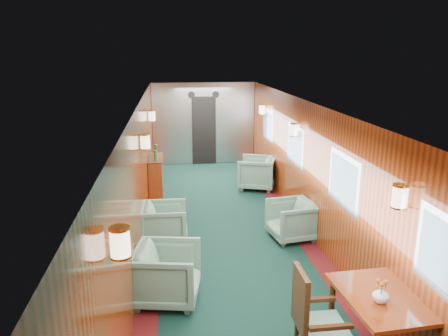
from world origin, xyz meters
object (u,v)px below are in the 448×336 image
at_px(dining_table, 380,307).
at_px(credenza, 156,176).
at_px(armchair_right_near, 291,220).
at_px(armchair_left_near, 167,274).
at_px(side_chair, 312,317).
at_px(armchair_right_far, 257,173).
at_px(armchair_left_far, 165,224).

distance_m(dining_table, credenza, 6.48).
bearing_deg(armchair_right_near, dining_table, -8.66).
bearing_deg(armchair_right_near, armchair_left_near, -60.53).
bearing_deg(armchair_right_near, credenza, -146.64).
relative_size(side_chair, credenza, 0.96).
height_order(credenza, armchair_right_far, credenza).
xyz_separation_m(dining_table, armchair_left_far, (-2.27, 3.39, -0.34)).
height_order(dining_table, armchair_right_near, dining_table).
xyz_separation_m(armchair_right_near, armchair_right_far, (-0.04, 3.00, 0.04)).
distance_m(side_chair, credenza, 6.22).
bearing_deg(side_chair, dining_table, -1.24).
relative_size(armchair_left_near, armchair_right_near, 1.11).
height_order(armchair_left_near, armchair_left_far, armchair_left_near).
xyz_separation_m(side_chair, credenza, (-1.76, 5.97, -0.15)).
bearing_deg(armchair_left_near, side_chair, -125.39).
bearing_deg(dining_table, credenza, 108.68).
distance_m(armchair_left_far, armchair_right_far, 3.63).
height_order(side_chair, armchair_left_near, side_chair).
bearing_deg(dining_table, armchair_right_near, 86.51).
xyz_separation_m(dining_table, armchair_right_far, (-0.06, 6.28, -0.30)).
height_order(side_chair, armchair_left_far, side_chair).
bearing_deg(side_chair, armchair_left_near, 134.61).
xyz_separation_m(armchair_left_near, armchair_left_far, (-0.05, 1.86, -0.03)).
distance_m(armchair_right_near, armchair_right_far, 3.00).
relative_size(armchair_left_far, armchair_right_near, 1.01).
bearing_deg(side_chair, armchair_right_far, 84.08).
bearing_deg(armchair_right_far, armchair_left_near, -5.53).
bearing_deg(credenza, armchair_right_near, -47.61).
bearing_deg(side_chair, armchair_right_near, 77.97).
bearing_deg(dining_table, armchair_left_far, 119.88).
bearing_deg(armchair_left_far, armchair_left_near, -177.51).
relative_size(dining_table, armchair_right_near, 1.50).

